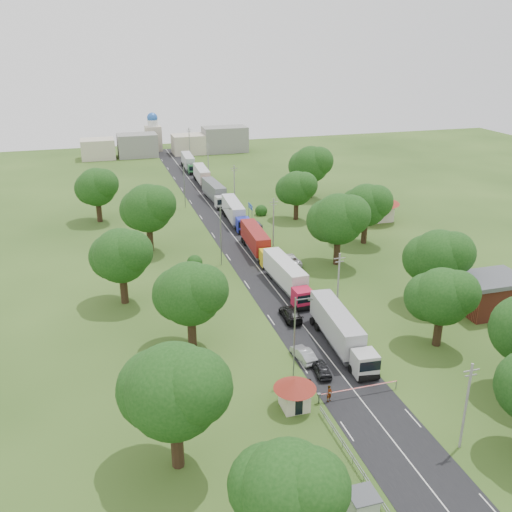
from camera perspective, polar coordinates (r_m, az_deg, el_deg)
name	(u,v)px	position (r m, az deg, el deg)	size (l,w,h in m)	color
ground	(282,298)	(83.17, 2.61, -4.24)	(260.00, 260.00, 0.00)	#294617
road	(245,251)	(100.74, -1.07, 0.48)	(8.00, 200.00, 0.04)	black
boom_barrier	(347,391)	(62.24, 9.06, -13.17)	(9.22, 0.35, 1.18)	slate
guard_booth	(295,390)	(59.55, 3.90, -13.20)	(4.40, 4.40, 3.45)	beige
kiosk	(362,506)	(49.68, 10.59, -23.35)	(2.30, 2.30, 2.41)	#99A593
guard_rail	(357,470)	(54.43, 10.02, -20.30)	(0.10, 17.00, 1.70)	slate
info_sign	(250,209)	(114.79, -0.57, 4.70)	(0.12, 3.10, 4.10)	slate
pole_0	(466,405)	(56.35, 20.26, -13.80)	(1.60, 0.24, 9.00)	gray
pole_1	(338,283)	(77.23, 8.22, -2.72)	(1.60, 0.24, 9.00)	gray
pole_2	(273,222)	(101.59, 1.76, 3.45)	(1.60, 0.24, 9.00)	gray
pole_3	(234,184)	(127.46, -2.18, 7.16)	(1.60, 0.24, 9.00)	gray
pole_4	(208,160)	(154.08, -4.81, 9.59)	(1.60, 0.24, 9.00)	gray
pole_5	(189,142)	(181.11, -6.68, 11.29)	(1.60, 0.24, 9.00)	gray
lamp_0	(296,335)	(62.29, 4.00, -7.85)	(2.03, 0.22, 10.00)	slate
lamp_1	(222,233)	(93.07, -3.45, 2.28)	(2.03, 0.22, 10.00)	slate
lamp_2	(185,183)	(126.07, -7.12, 7.26)	(2.03, 0.22, 10.00)	slate
tree_2	(442,296)	(71.89, 18.07, -3.83)	(8.00, 8.00, 10.10)	#382616
tree_3	(438,257)	(82.42, 17.78, -0.07)	(8.80, 8.80, 11.07)	#382616
tree_4	(338,219)	(93.66, 8.21, 3.71)	(9.60, 9.60, 12.05)	#382616
tree_5	(366,205)	(104.53, 10.92, 5.04)	(8.80, 8.80, 11.07)	#382616
tree_6	(296,188)	(116.91, 4.06, 6.79)	(8.00, 8.00, 10.10)	#382616
tree_7	(311,164)	(133.43, 5.48, 9.12)	(9.60, 9.60, 12.05)	#382616
tree_8	(287,488)	(42.58, 3.17, -22.16)	(8.00, 8.00, 10.10)	#382616
tree_9	(173,390)	(49.88, -8.26, -13.10)	(9.60, 9.60, 12.05)	#382616
tree_10	(190,293)	(68.07, -6.63, -3.71)	(8.80, 8.80, 11.07)	#382616
tree_11	(121,255)	(81.24, -13.38, 0.08)	(8.80, 8.80, 11.07)	#382616
tree_12	(148,208)	(100.37, -10.78, 4.75)	(9.60, 9.60, 12.05)	#382616
tree_13	(96,187)	(119.45, -15.66, 6.67)	(8.80, 8.80, 11.07)	#382616
house_brick	(490,294)	(84.53, 22.37, -3.52)	(8.60, 6.60, 5.20)	maroon
house_cream	(374,203)	(119.19, 11.70, 5.20)	(10.08, 10.08, 5.80)	beige
distant_town	(172,144)	(185.45, -8.43, 11.06)	(52.00, 8.00, 8.00)	gray
church	(153,134)	(192.38, -10.23, 11.90)	(5.00, 5.00, 12.30)	beige
truck_0	(340,330)	(70.53, 8.39, -7.33)	(3.56, 15.79, 4.36)	#B8B8B8
truck_1	(287,276)	(85.03, 3.12, -2.01)	(3.09, 15.13, 4.18)	#BF1538
truck_2	(257,241)	(99.10, 0.08, 1.48)	(3.11, 15.02, 4.15)	yellow
truck_3	(235,212)	(115.64, -2.16, 4.41)	(3.31, 15.24, 4.21)	#1B26A7
truck_4	(215,192)	(131.05, -4.14, 6.40)	(3.27, 15.06, 4.16)	#BBBBBB
truck_5	(202,176)	(146.63, -5.37, 7.98)	(3.07, 15.08, 4.17)	#9C2E18
truck_6	(189,162)	(163.79, -6.76, 9.31)	(3.04, 14.51, 4.01)	#2A723C
car_lane_front	(321,369)	(65.84, 6.56, -11.13)	(1.62, 4.04, 1.37)	black
car_lane_mid	(304,354)	(68.19, 4.78, -9.77)	(1.54, 4.43, 1.46)	#95979C
car_lane_rear	(291,314)	(77.04, 3.48, -5.81)	(2.19, 5.38, 1.56)	black
car_verge_near	(290,260)	(95.01, 3.39, -0.36)	(2.66, 5.77, 1.60)	silver
car_verge_far	(255,224)	(113.18, -0.06, 3.22)	(1.61, 3.99, 1.36)	#5B5F63
pedestrian_near	(329,394)	(61.48, 7.35, -13.51)	(0.68, 0.44, 1.85)	gray
pedestrian_booth	(310,387)	(62.41, 5.40, -12.88)	(0.85, 0.66, 1.75)	gray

